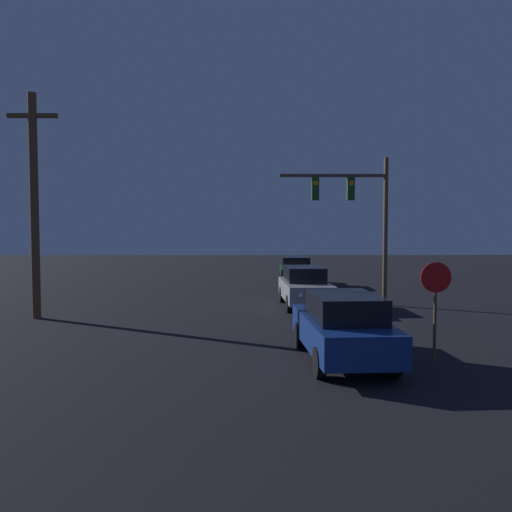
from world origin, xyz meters
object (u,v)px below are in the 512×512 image
at_px(car_mid, 305,286).
at_px(stop_sign, 436,293).
at_px(traffic_signal_mast, 358,208).
at_px(utility_pole, 34,202).
at_px(car_near, 342,326).
at_px(car_far, 296,270).

distance_m(car_mid, stop_sign, 8.50).
distance_m(traffic_signal_mast, utility_pole, 11.82).
height_order(car_near, car_mid, same).
relative_size(car_near, car_far, 1.00).
xyz_separation_m(car_near, stop_sign, (2.08, -0.09, 0.78)).
height_order(car_mid, stop_sign, stop_sign).
bearing_deg(stop_sign, utility_pole, 153.47).
bearing_deg(stop_sign, car_near, 177.46).
bearing_deg(car_near, car_mid, 86.60).
bearing_deg(car_far, traffic_signal_mast, -73.90).
height_order(car_far, utility_pole, utility_pole).
xyz_separation_m(traffic_signal_mast, utility_pole, (-11.49, -2.80, 0.06)).
relative_size(car_mid, stop_sign, 1.92).
relative_size(stop_sign, utility_pole, 0.30).
height_order(car_far, stop_sign, stop_sign).
bearing_deg(car_mid, utility_pole, 12.73).
bearing_deg(stop_sign, car_far, 96.28).
bearing_deg(car_far, car_mid, -89.85).
xyz_separation_m(stop_sign, utility_pole, (-11.44, 5.71, 2.35)).
xyz_separation_m(car_far, traffic_signal_mast, (1.81, -7.46, 3.07)).
distance_m(car_mid, car_far, 7.77).
xyz_separation_m(car_near, car_mid, (0.00, 8.12, 0.00)).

